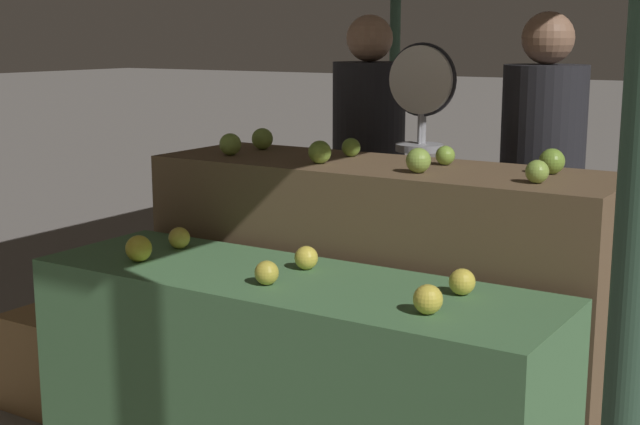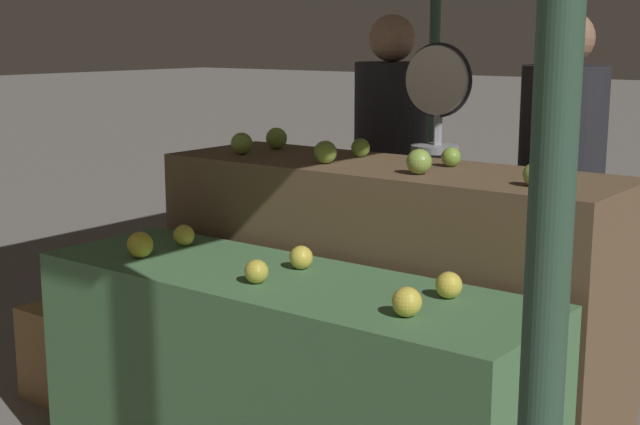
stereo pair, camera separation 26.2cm
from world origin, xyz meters
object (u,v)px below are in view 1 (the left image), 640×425
object	(u,v)px
produce_scale	(420,140)
wooden_crate_side	(66,358)
person_customer_left	(368,164)
person_vendor_at_scale	(541,180)

from	to	relation	value
produce_scale	wooden_crate_side	distance (m)	1.75
produce_scale	person_customer_left	bearing A→B (deg)	145.29
person_vendor_at_scale	person_customer_left	bearing A→B (deg)	-7.54
produce_scale	person_vendor_at_scale	size ratio (longest dim) A/B	0.92
person_vendor_at_scale	wooden_crate_side	distance (m)	2.14
produce_scale	person_customer_left	size ratio (longest dim) A/B	0.93
produce_scale	person_customer_left	xyz separation A→B (m)	(-0.40, 0.28, -0.16)
person_vendor_at_scale	person_customer_left	size ratio (longest dim) A/B	1.00
produce_scale	person_vendor_at_scale	world-z (taller)	person_vendor_at_scale
produce_scale	wooden_crate_side	size ratio (longest dim) A/B	3.72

